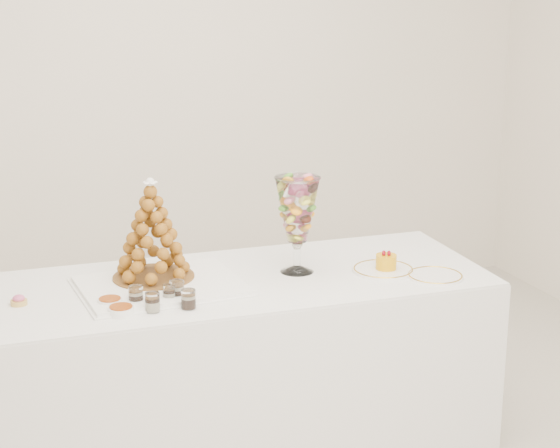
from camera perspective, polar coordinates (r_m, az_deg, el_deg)
name	(u,v)px	position (r m, az deg, el deg)	size (l,w,h in m)	color
room_walls	(286,5)	(3.14, 0.35, 13.22)	(4.54, 4.04, 2.82)	silver
buffet_table	(245,364)	(3.79, -2.18, -8.55)	(1.95, 0.85, 0.73)	white
lace_tray	(161,286)	(3.57, -7.26, -3.76)	(0.59, 0.44, 0.02)	white
macaron_vase	(297,211)	(3.66, 1.06, 0.80)	(0.18, 0.18, 0.38)	white
cake_plate	(383,270)	(3.75, 6.31, -2.80)	(0.25, 0.25, 0.01)	white
spare_plate	(435,276)	(3.71, 9.44, -3.15)	(0.22, 0.22, 0.01)	white
pink_tart	(19,301)	(3.50, -15.63, -4.52)	(0.06, 0.06, 0.04)	tan
verrine_a	(136,295)	(3.41, -8.78, -4.33)	(0.05, 0.05, 0.07)	white
verrine_b	(169,293)	(3.42, -6.76, -4.20)	(0.05, 0.05, 0.06)	white
verrine_c	(177,290)	(3.44, -6.30, -4.02)	(0.05, 0.05, 0.07)	white
verrine_d	(152,302)	(3.33, -7.78, -4.75)	(0.05, 0.05, 0.07)	white
verrine_e	(188,299)	(3.35, -5.60, -4.58)	(0.05, 0.05, 0.07)	white
ramekin_back	(110,303)	(3.42, -10.32, -4.74)	(0.09, 0.09, 0.03)	white
ramekin_front	(121,311)	(3.33, -9.66, -5.24)	(0.09, 0.09, 0.03)	white
croquembouche	(152,230)	(3.58, -7.82, -0.35)	(0.33, 0.33, 0.39)	brown
mousse_cake	(386,262)	(3.74, 6.49, -2.29)	(0.08, 0.08, 0.07)	#EAA20A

